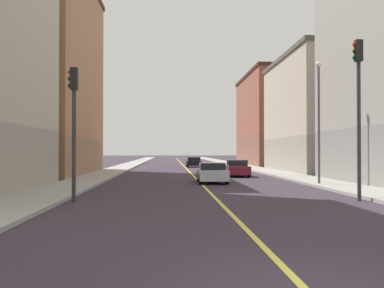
{
  "coord_description": "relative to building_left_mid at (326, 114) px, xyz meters",
  "views": [
    {
      "loc": [
        -2.05,
        -6.64,
        2.09
      ],
      "look_at": [
        0.35,
        40.04,
        2.81
      ],
      "focal_mm": 41.95,
      "sensor_mm": 36.0,
      "label": 1
    }
  ],
  "objects": [
    {
      "name": "sidewalk_left",
      "position": [
        -5.97,
        11.52,
        -5.71
      ],
      "size": [
        2.85,
        168.0,
        0.15
      ],
      "primitive_type": "cube",
      "color": "#9E9B93",
      "rests_on": "ground"
    },
    {
      "name": "sidewalk_right",
      "position": [
        -21.43,
        11.52,
        -5.71
      ],
      "size": [
        2.85,
        168.0,
        0.15
      ],
      "primitive_type": "cube",
      "color": "#9E9B93",
      "rests_on": "ground"
    },
    {
      "name": "lane_center_stripe",
      "position": [
        -13.7,
        11.52,
        -5.78
      ],
      "size": [
        0.16,
        154.0,
        0.01
      ],
      "primitive_type": "cube",
      "color": "#E5D14C",
      "rests_on": "ground"
    },
    {
      "name": "building_left_mid",
      "position": [
        0.0,
        0.0,
        0.0
      ],
      "size": [
        9.4,
        16.61,
        11.55
      ],
      "color": "#9D9688",
      "rests_on": "ground"
    },
    {
      "name": "building_left_far",
      "position": [
        0.0,
        20.5,
        0.83
      ],
      "size": [
        9.4,
        19.19,
        13.22
      ],
      "color": "brown",
      "rests_on": "ground"
    },
    {
      "name": "building_right_midblock",
      "position": [
        -27.4,
        -4.27,
        3.04
      ],
      "size": [
        9.4,
        17.95,
        17.62
      ],
      "color": "#8F6B4F",
      "rests_on": "ground"
    },
    {
      "name": "traffic_light_left_near",
      "position": [
        -7.81,
        -25.74,
        -1.47
      ],
      "size": [
        0.4,
        0.32,
        6.76
      ],
      "color": "#2D2D2D",
      "rests_on": "ground"
    },
    {
      "name": "traffic_light_right_near",
      "position": [
        -19.62,
        -25.74,
        -2.2
      ],
      "size": [
        0.4,
        0.32,
        5.48
      ],
      "color": "#2D2D2D",
      "rests_on": "ground"
    },
    {
      "name": "street_lamp_left_near",
      "position": [
        -6.8,
        -17.79,
        -1.22
      ],
      "size": [
        0.36,
        0.36,
        7.3
      ],
      "color": "#4C4C51",
      "rests_on": "ground"
    },
    {
      "name": "car_black",
      "position": [
        -12.57,
        13.6,
        -5.15
      ],
      "size": [
        1.87,
        3.97,
        1.29
      ],
      "color": "black",
      "rests_on": "ground"
    },
    {
      "name": "car_silver",
      "position": [
        -12.93,
        -14.82,
        -5.15
      ],
      "size": [
        1.93,
        4.3,
        1.32
      ],
      "color": "silver",
      "rests_on": "ground"
    },
    {
      "name": "car_maroon",
      "position": [
        -10.17,
        -7.63,
        -5.13
      ],
      "size": [
        1.92,
        4.28,
        1.35
      ],
      "color": "maroon",
      "rests_on": "ground"
    }
  ]
}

